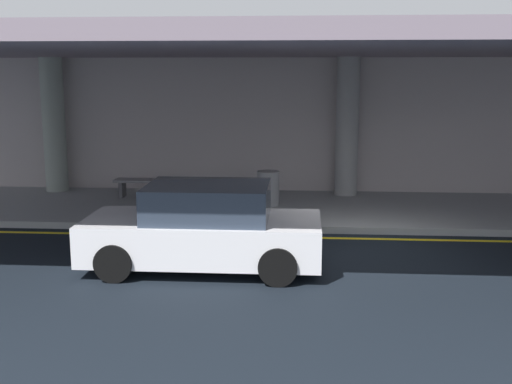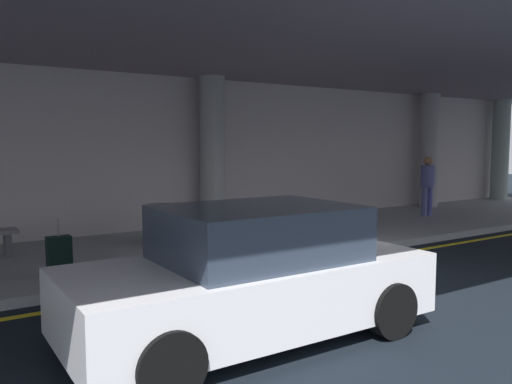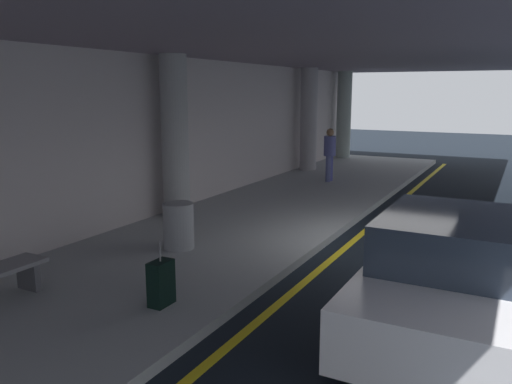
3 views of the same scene
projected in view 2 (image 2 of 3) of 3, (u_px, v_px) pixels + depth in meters
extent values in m
plane|color=black|center=(346.00, 274.00, 8.73)|extent=(60.00, 60.00, 0.00)
cube|color=#969B9D|center=(248.00, 241.00, 11.31)|extent=(26.00, 4.20, 0.15)
cube|color=yellow|center=(321.00, 266.00, 9.26)|extent=(26.00, 0.14, 0.01)
cylinder|color=#949596|center=(212.00, 153.00, 12.50)|extent=(0.61, 0.61, 3.65)
cylinder|color=#9D999D|center=(429.00, 150.00, 16.83)|extent=(0.61, 0.61, 3.65)
cylinder|color=#929E97|center=(500.00, 150.00, 19.00)|extent=(0.61, 0.61, 3.65)
cube|color=gray|center=(261.00, 57.00, 10.53)|extent=(28.00, 13.20, 0.30)
cube|color=#B6ADAD|center=(201.00, 155.00, 13.02)|extent=(26.00, 0.30, 3.80)
cube|color=white|center=(250.00, 291.00, 5.79)|extent=(4.10, 1.80, 0.70)
cube|color=#2D3847|center=(258.00, 233.00, 5.78)|extent=(2.10, 1.60, 0.60)
cylinder|color=black|center=(299.00, 277.00, 7.25)|extent=(0.64, 0.22, 0.64)
cylinder|color=black|center=(391.00, 310.00, 5.83)|extent=(0.64, 0.22, 0.64)
cylinder|color=black|center=(108.00, 311.00, 5.79)|extent=(0.64, 0.22, 0.64)
cylinder|color=black|center=(169.00, 365.00, 4.37)|extent=(0.64, 0.22, 0.64)
cylinder|color=#505688|center=(424.00, 202.00, 14.57)|extent=(0.16, 0.16, 0.82)
cylinder|color=#4A4C97|center=(429.00, 201.00, 14.69)|extent=(0.16, 0.16, 0.82)
cylinder|color=#4F5391|center=(428.00, 176.00, 14.57)|extent=(0.38, 0.38, 0.62)
sphere|color=#8C6647|center=(428.00, 161.00, 14.53)|extent=(0.24, 0.24, 0.24)
cube|color=black|center=(59.00, 256.00, 7.98)|extent=(0.36, 0.22, 0.62)
cylinder|color=slate|center=(58.00, 227.00, 7.93)|extent=(0.02, 0.02, 0.28)
cube|color=#4C4C51|center=(8.00, 244.00, 9.45)|extent=(0.10, 0.40, 0.42)
cylinder|color=gray|center=(160.00, 225.00, 10.26)|extent=(0.56, 0.56, 0.85)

